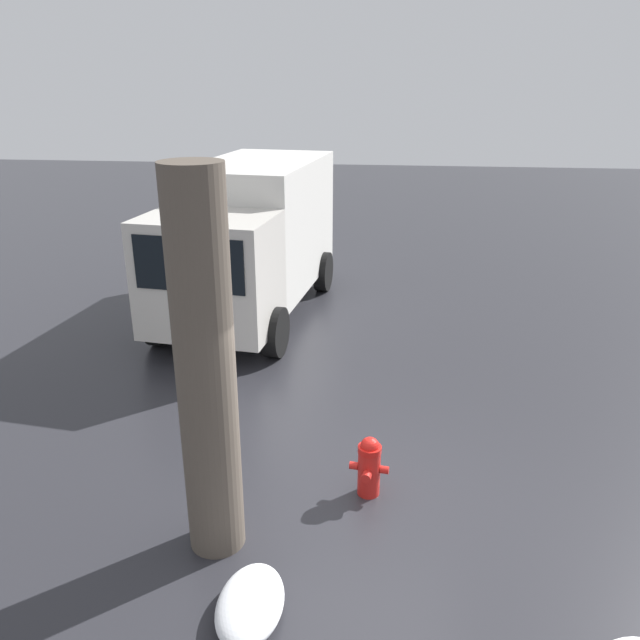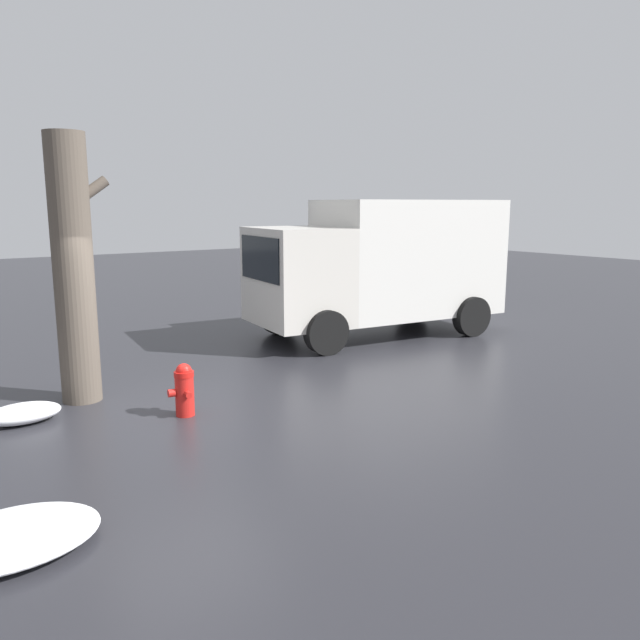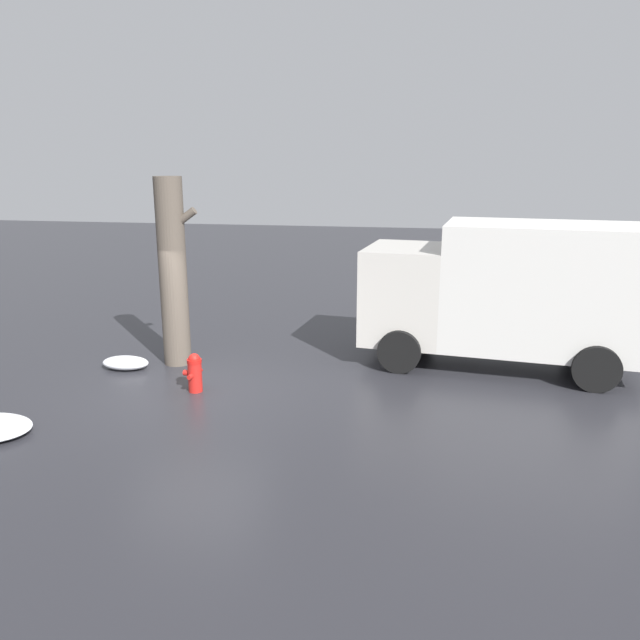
{
  "view_description": "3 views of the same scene",
  "coord_description": "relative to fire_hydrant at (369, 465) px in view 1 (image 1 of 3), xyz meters",
  "views": [
    {
      "loc": [
        -6.2,
        -0.13,
        4.62
      ],
      "look_at": [
        2.59,
        0.88,
        1.17
      ],
      "focal_mm": 35.0,
      "sensor_mm": 36.0,
      "label": 1
    },
    {
      "loc": [
        -3.3,
        -8.0,
        2.94
      ],
      "look_at": [
        3.02,
        0.98,
        0.9
      ],
      "focal_mm": 35.0,
      "sensor_mm": 36.0,
      "label": 2
    },
    {
      "loc": [
        4.31,
        -10.59,
        4.31
      ],
      "look_at": [
        2.19,
        1.26,
        1.19
      ],
      "focal_mm": 35.0,
      "sensor_mm": 36.0,
      "label": 3
    }
  ],
  "objects": [
    {
      "name": "delivery_truck",
      "position": [
        5.94,
        2.67,
        1.25
      ],
      "size": [
        5.92,
        3.02,
        3.04
      ],
      "rotation": [
        0.0,
        0.0,
        1.45
      ],
      "color": "beige",
      "rests_on": "ground_plane"
    },
    {
      "name": "fire_hydrant",
      "position": [
        0.0,
        0.0,
        0.0
      ],
      "size": [
        0.38,
        0.47,
        0.76
      ],
      "rotation": [
        0.0,
        0.0,
        3.02
      ],
      "color": "red",
      "rests_on": "ground_plane"
    },
    {
      "name": "tree_trunk",
      "position": [
        -1.0,
        1.56,
        1.61
      ],
      "size": [
        0.88,
        0.58,
        3.97
      ],
      "color": "brown",
      "rests_on": "ground_plane"
    },
    {
      "name": "snow_pile_by_hydrant",
      "position": [
        -1.94,
        1.0,
        -0.26
      ],
      "size": [
        1.0,
        0.61,
        0.26
      ],
      "color": "white",
      "rests_on": "ground_plane"
    },
    {
      "name": "ground_plane",
      "position": [
        0.0,
        -0.0,
        -0.39
      ],
      "size": [
        60.0,
        60.0,
        0.0
      ],
      "primitive_type": "plane",
      "color": "#28282D"
    }
  ]
}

